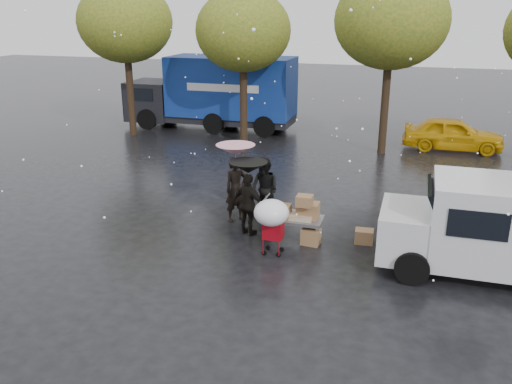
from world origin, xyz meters
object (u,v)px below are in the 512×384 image
(shopping_cart, at_px, (272,216))
(white_van, at_px, (502,228))
(blue_truck, at_px, (215,93))
(yellow_taxi, at_px, (453,134))
(vendor_cart, at_px, (297,213))
(person_pink, at_px, (236,189))
(person_black, at_px, (248,205))

(shopping_cart, xyz_separation_m, white_van, (5.11, 0.53, 0.10))
(blue_truck, xyz_separation_m, yellow_taxi, (11.05, -1.10, -1.06))
(white_van, distance_m, yellow_taxi, 11.62)
(vendor_cart, height_order, blue_truck, blue_truck)
(person_pink, height_order, yellow_taxi, person_pink)
(vendor_cart, xyz_separation_m, blue_truck, (-6.82, 12.02, 1.03))
(vendor_cart, distance_m, shopping_cart, 1.30)
(person_pink, xyz_separation_m, white_van, (6.69, -1.45, 0.24))
(vendor_cart, bearing_deg, person_pink, 157.96)
(person_pink, distance_m, blue_truck, 12.29)
(blue_truck, bearing_deg, vendor_cart, -60.44)
(vendor_cart, height_order, yellow_taxi, yellow_taxi)
(person_black, distance_m, blue_truck, 13.34)
(shopping_cart, bearing_deg, person_pink, 128.48)
(person_black, distance_m, vendor_cart, 1.29)
(yellow_taxi, bearing_deg, shopping_cart, 158.72)
(blue_truck, distance_m, yellow_taxi, 11.16)
(person_pink, bearing_deg, yellow_taxi, 11.12)
(person_black, xyz_separation_m, white_van, (6.05, -0.59, 0.32))
(vendor_cart, relative_size, white_van, 0.31)
(person_pink, bearing_deg, white_van, -59.87)
(shopping_cart, bearing_deg, vendor_cart, 73.71)
(white_van, relative_size, blue_truck, 0.59)
(vendor_cart, xyz_separation_m, white_van, (4.76, -0.67, 0.43))
(person_pink, distance_m, shopping_cart, 2.53)
(shopping_cart, bearing_deg, yellow_taxi, 69.27)
(person_black, xyz_separation_m, yellow_taxi, (5.52, 11.00, -0.15))
(person_black, bearing_deg, blue_truck, -44.89)
(yellow_taxi, bearing_deg, person_pink, 148.18)
(vendor_cart, height_order, shopping_cart, shopping_cart)
(shopping_cart, height_order, white_van, white_van)
(white_van, bearing_deg, shopping_cart, -174.12)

